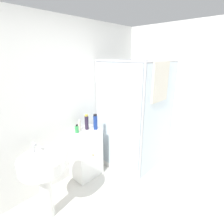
# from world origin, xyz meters

# --- Properties ---
(wall_back) EXTENTS (6.40, 0.06, 2.50)m
(wall_back) POSITION_xyz_m (0.00, 1.70, 1.25)
(wall_back) COLOR white
(wall_back) RESTS_ON ground_plane
(wall_right) EXTENTS (0.06, 6.40, 2.50)m
(wall_right) POSITION_xyz_m (1.70, 0.00, 1.25)
(wall_right) COLOR white
(wall_right) RESTS_ON ground_plane
(shower_enclosure) EXTENTS (0.99, 1.02, 1.91)m
(shower_enclosure) POSITION_xyz_m (1.11, 1.09, 0.49)
(shower_enclosure) COLOR white
(shower_enclosure) RESTS_ON ground_plane
(vanity_cabinet) EXTENTS (0.47, 0.37, 0.83)m
(vanity_cabinet) POSITION_xyz_m (0.28, 1.49, 0.42)
(vanity_cabinet) COLOR white
(vanity_cabinet) RESTS_ON ground_plane
(sink) EXTENTS (0.54, 0.54, 0.99)m
(sink) POSITION_xyz_m (-0.58, 1.21, 0.68)
(sink) COLOR white
(sink) RESTS_ON ground_plane
(soap_dispenser) EXTENTS (0.06, 0.06, 0.14)m
(soap_dispenser) POSITION_xyz_m (0.14, 1.52, 0.89)
(soap_dispenser) COLOR green
(soap_dispenser) RESTS_ON vanity_cabinet
(shampoo_bottle_tall_black) EXTENTS (0.06, 0.06, 0.25)m
(shampoo_bottle_tall_black) POSITION_xyz_m (0.33, 1.50, 0.95)
(shampoo_bottle_tall_black) COLOR #281E33
(shampoo_bottle_tall_black) RESTS_ON vanity_cabinet
(shampoo_bottle_blue) EXTENTS (0.07, 0.07, 0.25)m
(shampoo_bottle_blue) POSITION_xyz_m (0.43, 1.40, 0.96)
(shampoo_bottle_blue) COLOR navy
(shampoo_bottle_blue) RESTS_ON vanity_cabinet
(lotion_bottle_white) EXTENTS (0.04, 0.04, 0.17)m
(lotion_bottle_white) POSITION_xyz_m (0.24, 1.59, 0.91)
(lotion_bottle_white) COLOR beige
(lotion_bottle_white) RESTS_ON vanity_cabinet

